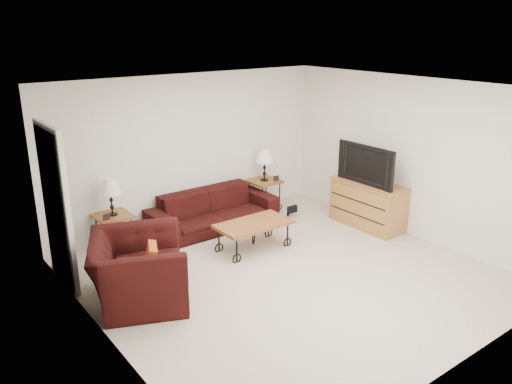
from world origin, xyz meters
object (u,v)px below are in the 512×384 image
backpack (288,206)px  sofa (213,210)px  television (370,164)px  lamp_right (264,165)px  lamp_left (111,197)px  tv_stand (368,204)px  side_table_left (114,232)px  coffee_table (254,236)px  armchair (138,270)px  side_table_right (264,195)px

backpack → sofa: bearing=178.7°
television → lamp_right: bearing=-151.7°
lamp_left → backpack: lamp_left is taller
lamp_right → television: size_ratio=0.50×
sofa → tv_stand: (2.12, -1.47, 0.06)m
side_table_left → coffee_table: (1.67, -1.25, -0.07)m
armchair → backpack: armchair is taller
side_table_right → backpack: side_table_right is taller
side_table_left → backpack: 3.03m
lamp_right → side_table_left: bearing=180.0°
side_table_left → tv_stand: 4.10m
side_table_left → coffee_table: side_table_left is taller
lamp_right → backpack: size_ratio=1.43×
side_table_left → coffee_table: 2.09m
sofa → coffee_table: sofa is taller
side_table_left → backpack: (2.98, -0.52, -0.08)m
coffee_table → backpack: bearing=29.1°
side_table_left → side_table_right: side_table_right is taller
side_table_right → side_table_left: bearing=180.0°
coffee_table → armchair: (-2.02, -0.36, 0.20)m
armchair → tv_stand: 4.11m
armchair → lamp_left: bearing=11.2°
tv_stand → television: size_ratio=1.12×
coffee_table → tv_stand: 2.13m
tv_stand → side_table_right: bearing=118.8°
sofa → armchair: (-1.99, -1.43, 0.09)m
side_table_right → armchair: bearing=-153.3°
backpack → side_table_right: bearing=116.8°
sofa → backpack: (1.34, -0.34, -0.12)m
sofa → lamp_right: (1.21, 0.18, 0.53)m
tv_stand → backpack: size_ratio=3.19×
lamp_left → lamp_right: lamp_right is taller
sofa → lamp_left: bearing=173.7°
armchair → tv_stand: size_ratio=1.00×
lamp_right → tv_stand: 1.94m
side_table_right → backpack: bearing=-76.0°
coffee_table → tv_stand: (2.08, -0.40, 0.17)m
sofa → coffee_table: (0.04, -1.07, -0.10)m
sofa → tv_stand: 2.58m
side_table_right → coffee_table: 1.72m
side_table_right → television: (0.89, -1.65, 0.80)m
coffee_table → tv_stand: size_ratio=0.89×
lamp_right → armchair: lamp_right is taller
television → armchair: bearing=-90.6°
lamp_left → tv_stand: 4.13m
sofa → side_table_right: bearing=8.4°
side_table_right → lamp_left: 2.90m
sofa → side_table_left: bearing=173.7°
lamp_left → tv_stand: size_ratio=0.44×
backpack → lamp_right: bearing=116.8°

